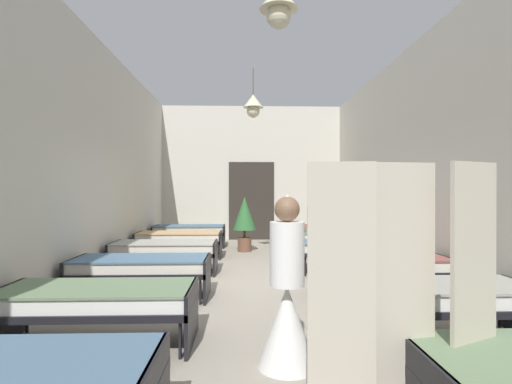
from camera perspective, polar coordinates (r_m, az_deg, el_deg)
name	(u,v)px	position (r m, az deg, el deg)	size (l,w,h in m)	color
ground_plane	(259,286)	(6.71, 0.48, -13.31)	(6.12, 12.24, 0.10)	#9E9384
room_shell	(257,162)	(7.77, 0.10, 4.29)	(5.92, 11.84, 4.14)	beige
bed_left_row_1	(97,300)	(4.35, -21.81, -14.20)	(1.90, 0.84, 0.57)	black
bed_right_row_1	(438,297)	(4.56, 24.64, -13.53)	(1.90, 0.84, 0.57)	black
bed_left_row_2	(141,267)	(5.95, -16.12, -10.27)	(1.90, 0.84, 0.57)	black
bed_right_row_2	(380,265)	(6.10, 17.34, -10.00)	(1.90, 0.84, 0.57)	black
bed_left_row_3	(165,249)	(7.59, -12.93, -7.98)	(1.90, 0.84, 0.57)	black
bed_right_row_3	(349,248)	(7.71, 13.11, -7.85)	(1.90, 0.84, 0.57)	black
bed_left_row_4	(179,238)	(9.26, -10.90, -6.49)	(1.90, 0.84, 0.57)	black
bed_right_row_4	(329,237)	(9.36, 10.38, -6.42)	(1.90, 0.84, 0.57)	black
bed_left_row_5	(190,230)	(10.93, -9.50, -5.46)	(1.90, 0.84, 0.57)	black
bed_right_row_5	(315,230)	(11.02, 8.48, -5.41)	(1.90, 0.84, 0.57)	black
nurse_near_aisle	(287,305)	(3.58, 4.47, -15.87)	(0.52, 0.52, 1.49)	white
patient_seated_primary	(314,219)	(9.19, 8.33, -3.85)	(0.44, 0.44, 0.80)	slate
potted_plant	(245,217)	(9.93, -1.65, -3.62)	(0.57, 0.57, 1.37)	brown
privacy_screen	(407,297)	(2.76, 20.78, -13.88)	(1.25, 0.21, 1.70)	#BCB29E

